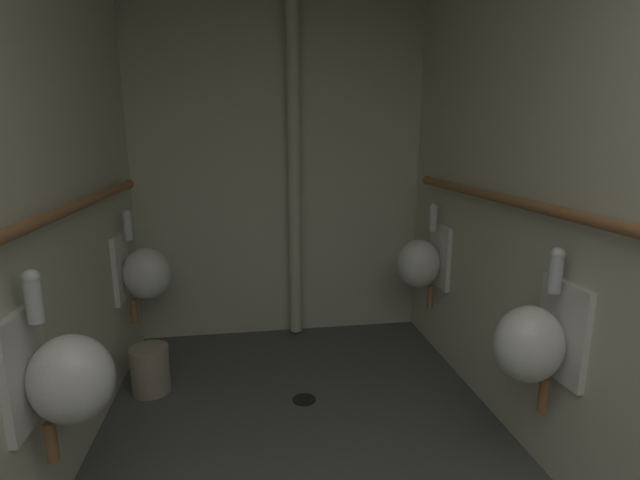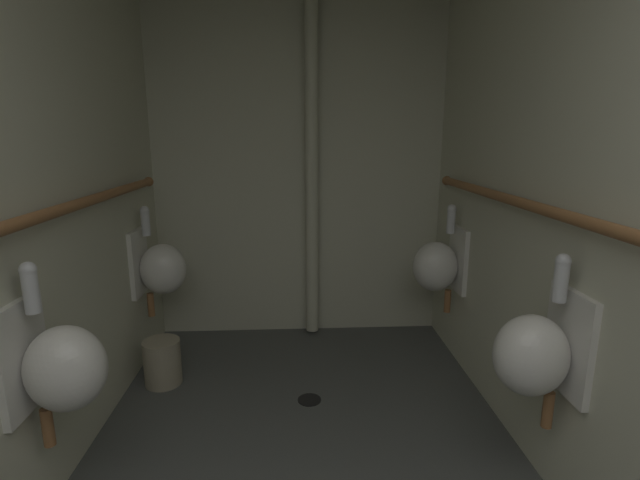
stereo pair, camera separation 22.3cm
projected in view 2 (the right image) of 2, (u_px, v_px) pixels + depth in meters
wall_right at (606, 201)px, 1.72m from camera, size 0.06×3.89×2.60m
wall_back at (299, 167)px, 3.53m from camera, size 2.29×0.06×2.60m
urinal_left_mid at (60, 366)px, 1.78m from camera, size 0.32×0.30×0.76m
urinal_left_far at (160, 267)px, 3.10m from camera, size 0.32×0.30×0.76m
urinal_right_mid at (536, 353)px, 1.89m from camera, size 0.32×0.30×0.76m
urinal_right_far at (439, 265)px, 3.16m from camera, size 0.32×0.30×0.76m
supply_pipe_left at (17, 224)px, 1.66m from camera, size 0.06×3.16×0.06m
supply_pipe_right at (578, 220)px, 1.74m from camera, size 0.06×3.14×0.06m
standpipe_back_wall at (312, 168)px, 3.43m from camera, size 0.09×0.09×2.55m
floor_drain at (309, 399)px, 2.77m from camera, size 0.14×0.14×0.01m
waste_bin at (162, 362)px, 2.93m from camera, size 0.23×0.23×0.29m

